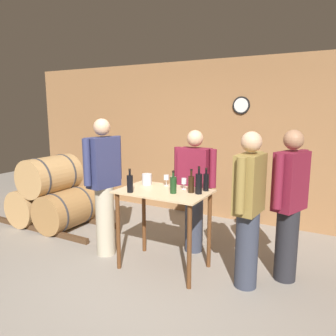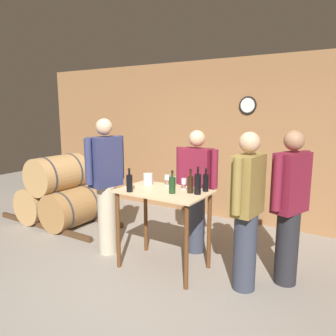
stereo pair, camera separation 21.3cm
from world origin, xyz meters
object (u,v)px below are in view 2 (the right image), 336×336
at_px(wine_bottle_right, 198,184).
at_px(person_visitor_near_door, 196,189).
at_px(wine_glass_near_right, 184,182).
at_px(ice_bucket, 148,179).
at_px(person_visitor_bearded, 247,209).
at_px(wine_bottle_left, 172,185).
at_px(wine_bottle_far_left, 129,183).
at_px(wine_bottle_far_right, 206,182).
at_px(person_host, 106,183).
at_px(wine_glass_near_center, 173,180).
at_px(wine_bottle_center, 190,184).
at_px(person_visitor_with_scarf, 290,205).
at_px(wine_glass_near_left, 167,178).

bearing_deg(wine_bottle_right, person_visitor_near_door, 118.56).
relative_size(wine_glass_near_right, ice_bucket, 0.96).
bearing_deg(person_visitor_bearded, wine_bottle_left, -172.09).
xyz_separation_m(wine_bottle_far_left, wine_glass_near_right, (0.47, 0.42, -0.01)).
height_order(wine_bottle_far_right, person_host, person_host).
height_order(wine_bottle_far_right, wine_glass_near_right, wine_bottle_far_right).
relative_size(person_host, person_visitor_near_door, 1.09).
bearing_deg(person_visitor_bearded, wine_bottle_far_right, 163.19).
bearing_deg(person_visitor_near_door, wine_glass_near_center, -97.16).
distance_m(wine_bottle_center, person_visitor_near_door, 0.62).
distance_m(wine_bottle_left, person_visitor_near_door, 0.70).
height_order(wine_bottle_far_left, person_visitor_with_scarf, person_visitor_with_scarf).
distance_m(wine_glass_near_right, person_visitor_near_door, 0.49).
bearing_deg(wine_glass_near_right, wine_glass_near_center, -164.83).
height_order(wine_glass_near_center, ice_bucket, wine_glass_near_center).
bearing_deg(wine_glass_near_right, person_host, -168.62).
distance_m(wine_bottle_center, wine_glass_near_center, 0.27).
height_order(wine_bottle_center, person_visitor_bearded, person_visitor_bearded).
bearing_deg(person_visitor_near_door, person_visitor_with_scarf, -9.26).
height_order(wine_bottle_far_left, ice_bucket, wine_bottle_far_left).
xyz_separation_m(wine_bottle_right, person_visitor_bearded, (0.56, -0.00, -0.19)).
relative_size(wine_bottle_far_right, person_visitor_bearded, 0.16).
distance_m(wine_bottle_center, wine_glass_near_right, 0.17).
height_order(wine_glass_near_center, wine_glass_near_right, wine_glass_near_center).
bearing_deg(wine_glass_near_right, wine_bottle_left, -95.81).
height_order(wine_bottle_far_right, ice_bucket, wine_bottle_far_right).
bearing_deg(wine_bottle_center, person_visitor_with_scarf, 19.09).
xyz_separation_m(wine_glass_near_center, person_visitor_with_scarf, (1.27, 0.28, -0.17)).
height_order(wine_bottle_right, wine_glass_near_right, wine_bottle_right).
relative_size(person_visitor_bearded, person_visitor_near_door, 1.03).
bearing_deg(wine_glass_near_left, person_visitor_near_door, 62.63).
relative_size(wine_bottle_center, person_visitor_bearded, 0.16).
height_order(wine_bottle_far_right, person_visitor_bearded, person_visitor_bearded).
xyz_separation_m(person_host, person_visitor_bearded, (1.84, 0.10, -0.06)).
bearing_deg(wine_bottle_far_left, wine_bottle_center, 28.13).
relative_size(wine_bottle_far_right, wine_glass_near_left, 2.01).
xyz_separation_m(wine_bottle_center, person_visitor_with_scarf, (1.01, 0.35, -0.17)).
bearing_deg(wine_bottle_far_right, person_visitor_with_scarf, 12.26).
height_order(wine_bottle_center, wine_glass_near_center, wine_bottle_center).
distance_m(wine_glass_near_center, person_visitor_near_door, 0.53).
bearing_deg(person_visitor_near_door, wine_glass_near_left, -117.37).
distance_m(wine_bottle_far_right, person_host, 1.32).
bearing_deg(person_host, person_visitor_near_door, 34.13).
bearing_deg(wine_bottle_center, person_host, -174.66).
bearing_deg(wine_bottle_far_left, person_host, 158.98).
bearing_deg(person_visitor_near_door, wine_bottle_left, -86.33).
bearing_deg(wine_glass_near_center, wine_bottle_right, -11.39).
xyz_separation_m(wine_bottle_left, person_visitor_near_door, (-0.04, 0.67, -0.20)).
distance_m(wine_bottle_far_left, person_visitor_near_door, 0.98).
bearing_deg(person_visitor_with_scarf, person_visitor_near_door, 170.74).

